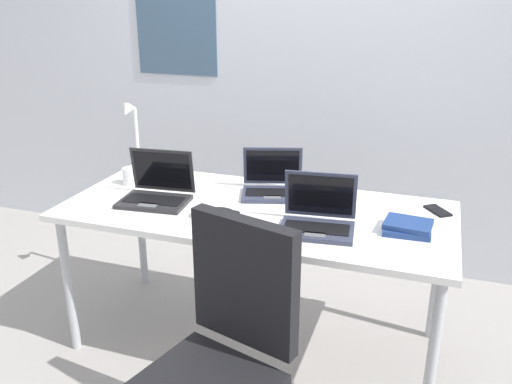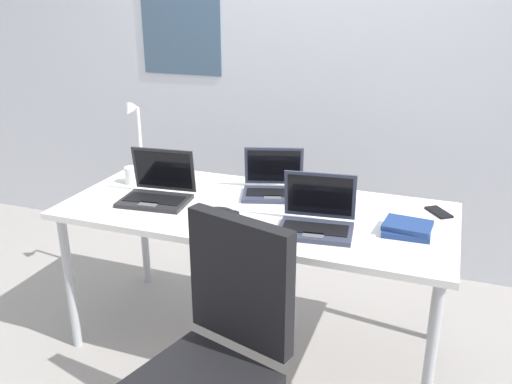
{
  "view_description": "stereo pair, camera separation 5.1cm",
  "coord_description": "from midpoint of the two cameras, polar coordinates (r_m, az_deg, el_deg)",
  "views": [
    {
      "loc": [
        0.76,
        -2.19,
        1.69
      ],
      "look_at": [
        0.0,
        0.0,
        0.82
      ],
      "focal_mm": 37.81,
      "sensor_mm": 36.0,
      "label": 1
    },
    {
      "loc": [
        0.81,
        -2.18,
        1.69
      ],
      "look_at": [
        0.0,
        0.0,
        0.82
      ],
      "focal_mm": 37.81,
      "sensor_mm": 36.0,
      "label": 2
    }
  ],
  "objects": [
    {
      "name": "computer_mouse",
      "position": [
        2.87,
        -9.02,
        1.33
      ],
      "size": [
        0.08,
        0.11,
        0.03
      ],
      "primitive_type": "ellipsoid",
      "rotation": [
        0.0,
        0.0,
        -0.24
      ],
      "color": "black",
      "rests_on": "desk"
    },
    {
      "name": "wall_back",
      "position": [
        3.4,
        5.76,
        13.88
      ],
      "size": [
        6.0,
        0.13,
        2.6
      ],
      "color": "silver",
      "rests_on": "ground_plane"
    },
    {
      "name": "book_stack",
      "position": [
        2.33,
        15.13,
        -3.62
      ],
      "size": [
        0.2,
        0.17,
        0.05
      ],
      "color": "navy",
      "rests_on": "desk"
    },
    {
      "name": "laptop_by_keyboard",
      "position": [
        2.62,
        -11.02,
        0.03
      ],
      "size": [
        0.34,
        0.28,
        0.24
      ],
      "color": "#232326",
      "rests_on": "desk"
    },
    {
      "name": "pill_bottle",
      "position": [
        2.8,
        -7.79,
        1.39
      ],
      "size": [
        0.04,
        0.04,
        0.08
      ],
      "color": "gold",
      "rests_on": "desk"
    },
    {
      "name": "desk_lamp",
      "position": [
        3.02,
        -13.31,
        5.57
      ],
      "size": [
        0.12,
        0.18,
        0.4
      ],
      "color": "white",
      "rests_on": "desk"
    },
    {
      "name": "ground_plane",
      "position": [
        2.87,
        -0.53,
        -15.51
      ],
      "size": [
        12.0,
        12.0,
        0.0
      ],
      "primitive_type": "plane",
      "color": "gray"
    },
    {
      "name": "desk",
      "position": [
        2.53,
        -0.58,
        -2.9
      ],
      "size": [
        1.8,
        0.8,
        0.74
      ],
      "color": "white",
      "rests_on": "ground_plane"
    },
    {
      "name": "laptop_near_lamp",
      "position": [
        2.67,
        1.19,
        0.71
      ],
      "size": [
        0.35,
        0.32,
        0.22
      ],
      "color": "#33384C",
      "rests_on": "desk"
    },
    {
      "name": "coffee_mug",
      "position": [
        2.88,
        -13.64,
        1.65
      ],
      "size": [
        0.11,
        0.08,
        0.09
      ],
      "color": "white",
      "rests_on": "desk"
    },
    {
      "name": "headphones",
      "position": [
        2.39,
        -4.74,
        -2.54
      ],
      "size": [
        0.21,
        0.18,
        0.04
      ],
      "color": "black",
      "rests_on": "desk"
    },
    {
      "name": "cell_phone",
      "position": [
        2.59,
        18.14,
        -1.89
      ],
      "size": [
        0.13,
        0.15,
        0.01
      ],
      "primitive_type": "cube",
      "rotation": [
        0.0,
        0.0,
        0.63
      ],
      "color": "black",
      "rests_on": "desk"
    },
    {
      "name": "laptop_mid_desk",
      "position": [
        2.29,
        5.91,
        -2.85
      ],
      "size": [
        0.34,
        0.28,
        0.23
      ],
      "color": "#33384C",
      "rests_on": "desk"
    }
  ]
}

